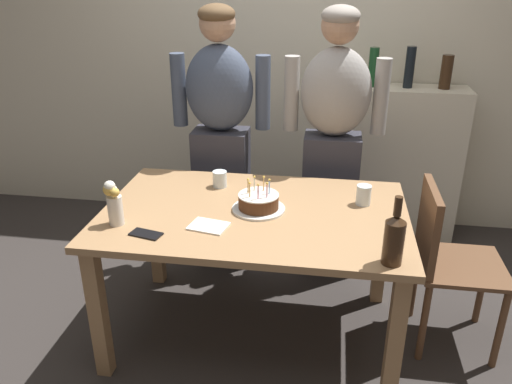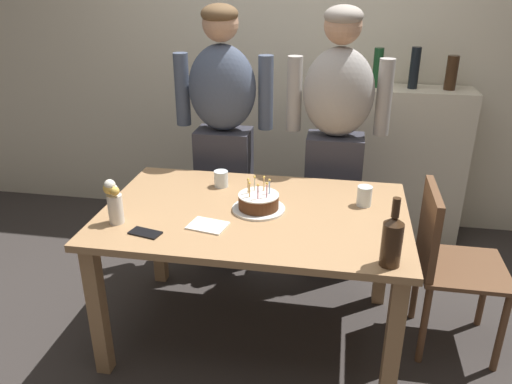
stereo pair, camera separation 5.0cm
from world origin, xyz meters
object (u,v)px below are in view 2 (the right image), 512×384
(water_glass_near, at_px, (221,179))
(person_man_bearded, at_px, (224,137))
(water_glass_far, at_px, (364,196))
(flower_vase, at_px, (114,200))
(wine_bottle, at_px, (392,240))
(cell_phone, at_px, (145,233))
(birthday_cake, at_px, (259,203))
(napkin_stack, at_px, (208,226))
(dining_chair, at_px, (446,257))
(person_woman_cardigan, at_px, (335,143))

(water_glass_near, height_order, person_man_bearded, person_man_bearded)
(water_glass_far, bearing_deg, flower_vase, -160.90)
(water_glass_far, height_order, wine_bottle, wine_bottle)
(water_glass_near, relative_size, cell_phone, 0.61)
(wine_bottle, bearing_deg, birthday_cake, 145.94)
(birthday_cake, xyz_separation_m, wine_bottle, (0.61, -0.41, 0.08))
(napkin_stack, bearing_deg, water_glass_near, 96.02)
(birthday_cake, relative_size, dining_chair, 0.30)
(water_glass_near, xyz_separation_m, napkin_stack, (0.05, -0.47, -0.04))
(dining_chair, bearing_deg, person_woman_cardigan, 43.08)
(water_glass_near, height_order, flower_vase, flower_vase)
(water_glass_near, height_order, person_woman_cardigan, person_woman_cardigan)
(birthday_cake, height_order, water_glass_near, birthday_cake)
(birthday_cake, xyz_separation_m, person_man_bearded, (-0.35, 0.72, 0.09))
(dining_chair, bearing_deg, water_glass_near, 81.76)
(cell_phone, distance_m, napkin_stack, 0.29)
(napkin_stack, xyz_separation_m, flower_vase, (-0.43, -0.04, 0.11))
(birthday_cake, bearing_deg, water_glass_far, 15.79)
(water_glass_near, relative_size, dining_chair, 0.10)
(wine_bottle, xyz_separation_m, napkin_stack, (-0.81, 0.20, -0.11))
(dining_chair, bearing_deg, water_glass_far, 82.10)
(cell_phone, relative_size, person_man_bearded, 0.09)
(water_glass_near, distance_m, water_glass_far, 0.77)
(person_man_bearded, xyz_separation_m, dining_chair, (1.28, -0.63, -0.36))
(birthday_cake, relative_size, wine_bottle, 0.89)
(birthday_cake, distance_m, cell_phone, 0.57)
(water_glass_near, distance_m, dining_chair, 1.23)
(birthday_cake, xyz_separation_m, water_glass_near, (-0.25, 0.26, 0.00))
(person_man_bearded, bearing_deg, water_glass_far, 146.35)
(napkin_stack, distance_m, flower_vase, 0.45)
(wine_bottle, height_order, person_man_bearded, person_man_bearded)
(flower_vase, distance_m, person_man_bearded, 1.01)
(birthday_cake, distance_m, water_glass_far, 0.53)
(birthday_cake, distance_m, dining_chair, 0.98)
(flower_vase, bearing_deg, person_man_bearded, 73.31)
(birthday_cake, height_order, flower_vase, flower_vase)
(birthday_cake, distance_m, flower_vase, 0.69)
(water_glass_far, relative_size, person_man_bearded, 0.06)
(wine_bottle, bearing_deg, cell_phone, 175.86)
(water_glass_far, bearing_deg, person_woman_cardigan, 106.38)
(person_man_bearded, bearing_deg, napkin_stack, 98.71)
(cell_phone, bearing_deg, napkin_stack, 37.84)
(cell_phone, height_order, napkin_stack, same)
(water_glass_near, bearing_deg, wine_bottle, -37.91)
(cell_phone, height_order, person_man_bearded, person_man_bearded)
(birthday_cake, distance_m, person_woman_cardigan, 0.80)
(person_man_bearded, height_order, person_woman_cardigan, same)
(person_woman_cardigan, bearing_deg, flower_vase, 44.66)
(wine_bottle, bearing_deg, flower_vase, 172.81)
(cell_phone, xyz_separation_m, flower_vase, (-0.17, 0.08, 0.11))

